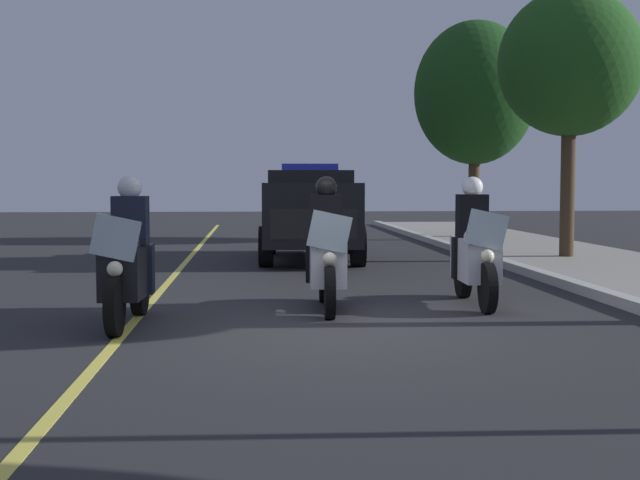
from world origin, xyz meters
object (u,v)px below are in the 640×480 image
object	(u,v)px
police_motorcycle_lead_left	(128,264)
tree_behind_suv	(475,93)
tree_far_back	(570,64)
police_motorcycle_trailing	(475,253)
police_motorcycle_lead_right	(327,256)
police_suv	(310,210)

from	to	relation	value
police_motorcycle_lead_left	tree_behind_suv	size ratio (longest dim) A/B	0.35
tree_behind_suv	tree_far_back	bearing A→B (deg)	1.80
police_motorcycle_trailing	tree_behind_suv	distance (m)	13.88
police_motorcycle_lead_left	police_motorcycle_lead_right	size ratio (longest dim) A/B	1.00
tree_behind_suv	police_motorcycle_lead_left	bearing A→B (deg)	-28.72
police_motorcycle_lead_left	police_suv	bearing A→B (deg)	162.08
police_motorcycle_trailing	tree_far_back	bearing A→B (deg)	149.76
police_motorcycle_lead_right	police_motorcycle_trailing	bearing A→B (deg)	97.74
police_suv	tree_behind_suv	world-z (taller)	tree_behind_suv
police_suv	tree_behind_suv	size ratio (longest dim) A/B	0.80
police_motorcycle_lead_left	tree_far_back	bearing A→B (deg)	133.02
police_suv	tree_behind_suv	distance (m)	8.57
police_motorcycle_lead_right	police_motorcycle_trailing	distance (m)	2.02
police_motorcycle_lead_right	tree_far_back	world-z (taller)	tree_far_back
tree_behind_suv	police_motorcycle_lead_right	bearing A→B (deg)	-22.25
police_motorcycle_lead_right	tree_behind_suv	bearing A→B (deg)	157.75
police_motorcycle_lead_left	police_suv	size ratio (longest dim) A/B	0.43
police_suv	tree_behind_suv	xyz separation A→B (m)	(-6.07, 5.16, 3.15)
police_suv	police_motorcycle_lead_left	bearing A→B (deg)	-17.92
police_motorcycle_lead_left	tree_behind_suv	distance (m)	16.61
police_motorcycle_lead_left	police_motorcycle_lead_right	distance (m)	2.57
police_motorcycle_lead_left	tree_far_back	size ratio (longest dim) A/B	0.39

